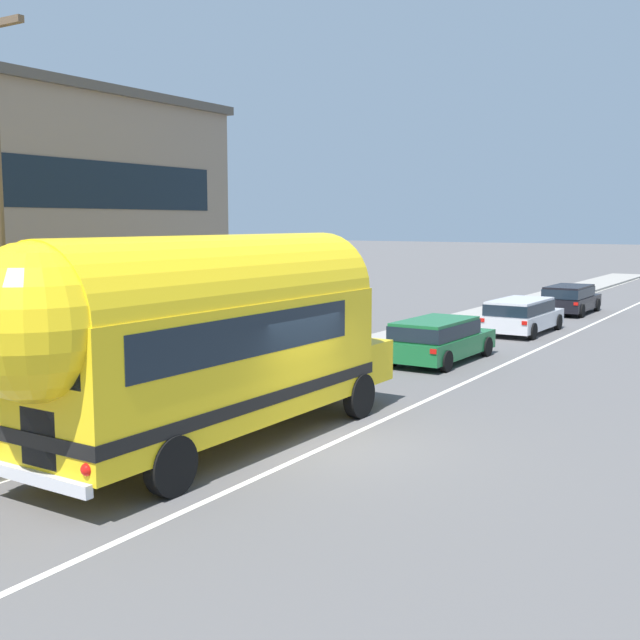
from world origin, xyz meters
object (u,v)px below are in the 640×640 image
(painted_bus, at_px, (200,333))
(car_third, at_px, (570,297))
(car_lead, at_px, (438,337))
(car_second, at_px, (522,313))

(painted_bus, height_order, car_third, painted_bus)
(car_lead, height_order, car_second, same)
(car_third, bearing_deg, car_second, -88.84)
(car_lead, relative_size, car_third, 1.04)
(car_lead, height_order, car_third, same)
(car_lead, xyz_separation_m, car_third, (0.04, 15.43, 0.01))
(painted_bus, xyz_separation_m, car_third, (-0.11, 26.85, -1.51))
(painted_bus, relative_size, car_second, 2.24)
(car_lead, distance_m, car_third, 15.43)
(car_lead, distance_m, car_second, 7.63)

